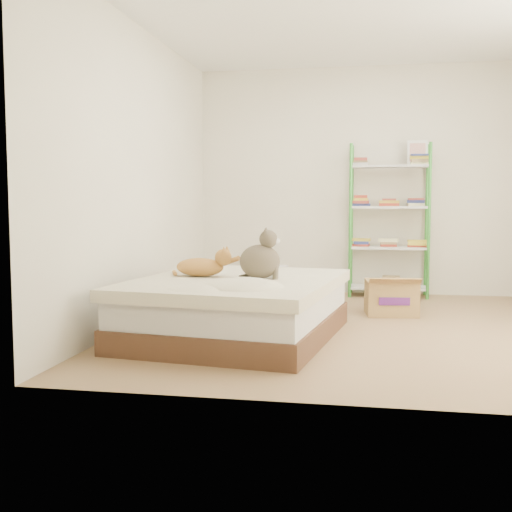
% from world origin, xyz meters
% --- Properties ---
extents(room, '(3.81, 4.21, 2.61)m').
position_xyz_m(room, '(0.00, 0.00, 1.30)').
color(room, '#90754F').
rests_on(room, ground).
extents(bed, '(1.70, 2.01, 0.47)m').
position_xyz_m(bed, '(-0.92, -0.55, 0.23)').
color(bed, '#4C2F21').
rests_on(bed, ground).
extents(orange_cat, '(0.48, 0.28, 0.19)m').
position_xyz_m(orange_cat, '(-1.23, -0.48, 0.56)').
color(orange_cat, '#C28340').
rests_on(orange_cat, bed).
extents(grey_cat, '(0.36, 0.31, 0.39)m').
position_xyz_m(grey_cat, '(-0.73, -0.54, 0.66)').
color(grey_cat, '#6D624C').
rests_on(grey_cat, bed).
extents(shelf_unit, '(0.88, 0.36, 1.74)m').
position_xyz_m(shelf_unit, '(0.31, 1.88, 0.86)').
color(shelf_unit, green).
rests_on(shelf_unit, ground).
extents(cardboard_box, '(0.51, 0.50, 0.38)m').
position_xyz_m(cardboard_box, '(0.31, 0.68, 0.17)').
color(cardboard_box, '#9E8248').
rests_on(cardboard_box, ground).
extents(white_bin, '(0.32, 0.29, 0.35)m').
position_xyz_m(white_bin, '(-0.95, 1.60, 0.18)').
color(white_bin, white).
rests_on(white_bin, ground).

